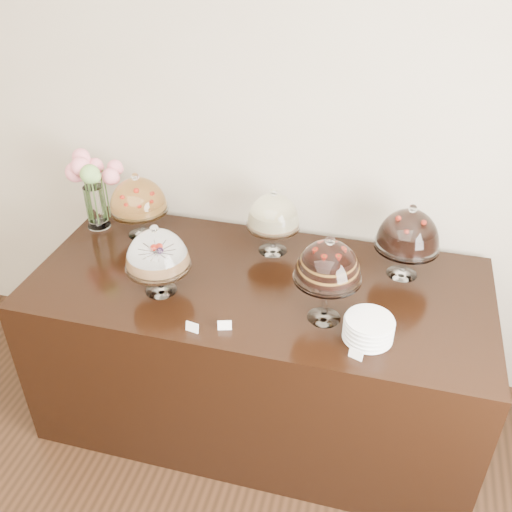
% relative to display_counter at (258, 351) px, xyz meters
% --- Properties ---
extents(wall_back, '(5.00, 0.04, 3.00)m').
position_rel_display_counter_xyz_m(wall_back, '(-0.33, 0.55, 1.05)').
color(wall_back, '#BFB39A').
rests_on(wall_back, ground).
extents(display_counter, '(2.20, 1.00, 0.90)m').
position_rel_display_counter_xyz_m(display_counter, '(0.00, 0.00, 0.00)').
color(display_counter, black).
rests_on(display_counter, ground).
extents(cake_stand_sugar_sponge, '(0.30, 0.30, 0.36)m').
position_rel_display_counter_xyz_m(cake_stand_sugar_sponge, '(-0.43, -0.19, 0.66)').
color(cake_stand_sugar_sponge, white).
rests_on(cake_stand_sugar_sponge, display_counter).
extents(cake_stand_choco_layer, '(0.29, 0.29, 0.42)m').
position_rel_display_counter_xyz_m(cake_stand_choco_layer, '(0.35, -0.19, 0.73)').
color(cake_stand_choco_layer, white).
rests_on(cake_stand_choco_layer, display_counter).
extents(cake_stand_cheesecake, '(0.28, 0.28, 0.36)m').
position_rel_display_counter_xyz_m(cake_stand_cheesecake, '(0.00, 0.29, 0.67)').
color(cake_stand_cheesecake, white).
rests_on(cake_stand_cheesecake, display_counter).
extents(cake_stand_dark_choco, '(0.31, 0.31, 0.38)m').
position_rel_display_counter_xyz_m(cake_stand_dark_choco, '(0.66, 0.24, 0.69)').
color(cake_stand_dark_choco, white).
rests_on(cake_stand_dark_choco, display_counter).
extents(cake_stand_fruit_tart, '(0.31, 0.31, 0.36)m').
position_rel_display_counter_xyz_m(cake_stand_fruit_tart, '(-0.73, 0.26, 0.67)').
color(cake_stand_fruit_tart, white).
rests_on(cake_stand_fruit_tart, display_counter).
extents(flower_vase, '(0.27, 0.27, 0.44)m').
position_rel_display_counter_xyz_m(flower_vase, '(-0.99, 0.28, 0.73)').
color(flower_vase, white).
rests_on(flower_vase, display_counter).
extents(plate_stack, '(0.21, 0.21, 0.10)m').
position_rel_display_counter_xyz_m(plate_stack, '(0.55, -0.28, 0.50)').
color(plate_stack, white).
rests_on(plate_stack, display_counter).
extents(price_card_left, '(0.06, 0.03, 0.04)m').
position_rel_display_counter_xyz_m(price_card_left, '(-0.18, -0.42, 0.47)').
color(price_card_left, white).
rests_on(price_card_left, display_counter).
extents(price_card_right, '(0.06, 0.03, 0.04)m').
position_rel_display_counter_xyz_m(price_card_right, '(0.51, -0.41, 0.47)').
color(price_card_right, white).
rests_on(price_card_right, display_counter).
extents(price_card_extra, '(0.06, 0.03, 0.04)m').
position_rel_display_counter_xyz_m(price_card_extra, '(-0.05, -0.37, 0.47)').
color(price_card_extra, white).
rests_on(price_card_extra, display_counter).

